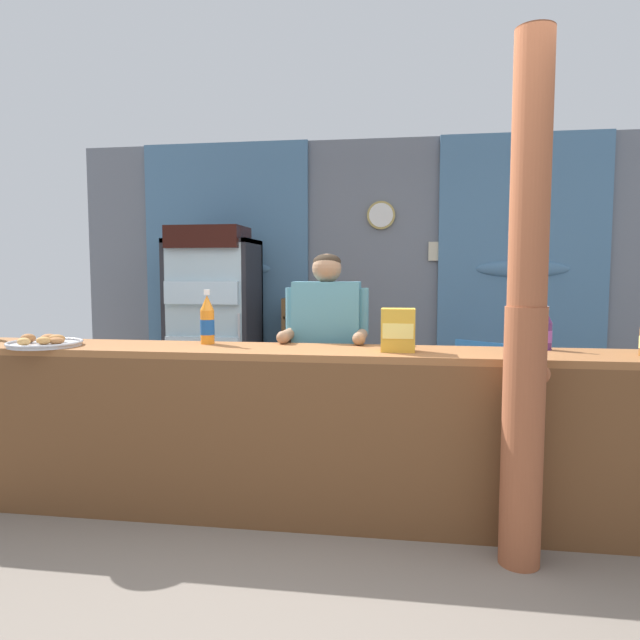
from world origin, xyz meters
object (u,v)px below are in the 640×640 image
bottle_shelf_rack (309,356)px  soda_bottle_grape_soda (546,331)px  pastry_tray (45,343)px  drink_fridge (213,316)px  stall_counter (313,418)px  snack_box_choco_powder (398,330)px  plastic_lawn_chair (486,384)px  shopkeeper (327,341)px  timber_post (526,318)px  soda_bottle_orange_soda (207,321)px

bottle_shelf_rack → soda_bottle_grape_soda: soda_bottle_grape_soda is taller
pastry_tray → drink_fridge: bearing=79.8°
soda_bottle_grape_soda → bottle_shelf_rack: bearing=130.7°
stall_counter → snack_box_choco_powder: 0.68m
plastic_lawn_chair → pastry_tray: (-2.78, -1.68, 0.51)m
plastic_lawn_chair → shopkeeper: size_ratio=0.56×
shopkeeper → pastry_tray: (-1.61, -0.57, 0.03)m
timber_post → plastic_lawn_chair: (0.12, 1.97, -0.71)m
soda_bottle_orange_soda → snack_box_choco_powder: size_ratio=1.40×
timber_post → snack_box_choco_powder: (-0.60, 0.37, -0.10)m
soda_bottle_orange_soda → snack_box_choco_powder: bearing=-8.0°
soda_bottle_orange_soda → bottle_shelf_rack: bearing=81.4°
drink_fridge → bottle_shelf_rack: drink_fridge is taller
soda_bottle_grape_soda → drink_fridge: bearing=146.1°
soda_bottle_grape_soda → snack_box_choco_powder: 0.84m
shopkeeper → soda_bottle_orange_soda: size_ratio=4.63×
stall_counter → soda_bottle_orange_soda: bearing=160.5°
plastic_lawn_chair → stall_counter: bearing=-124.9°
stall_counter → plastic_lawn_chair: 2.05m
stall_counter → bottle_shelf_rack: size_ratio=3.97×
pastry_tray → timber_post: bearing=-6.1°
snack_box_choco_powder → pastry_tray: (-2.07, -0.08, -0.10)m
bottle_shelf_rack → soda_bottle_grape_soda: 2.61m
soda_bottle_orange_soda → timber_post: bearing=-16.8°
plastic_lawn_chair → shopkeeper: 1.68m
plastic_lawn_chair → soda_bottle_orange_soda: 2.44m
shopkeeper → pastry_tray: bearing=-160.4°
soda_bottle_orange_soda → soda_bottle_grape_soda: (1.97, 0.02, -0.04)m
stall_counter → soda_bottle_grape_soda: bearing=11.7°
stall_counter → shopkeeper: size_ratio=3.02×
stall_counter → bottle_shelf_rack: 2.25m
soda_bottle_orange_soda → soda_bottle_grape_soda: bearing=0.6°
stall_counter → soda_bottle_grape_soda: size_ratio=18.81×
stall_counter → drink_fridge: 2.37m
shopkeeper → snack_box_choco_powder: 0.69m
shopkeeper → plastic_lawn_chair: bearing=43.3°
bottle_shelf_rack → snack_box_choco_powder: bearing=-68.2°
pastry_tray → shopkeeper: bearing=19.6°
stall_counter → snack_box_choco_powder: size_ratio=19.54×
stall_counter → soda_bottle_grape_soda: (1.28, 0.27, 0.48)m
timber_post → soda_bottle_grape_soda: bearing=67.9°
drink_fridge → soda_bottle_grape_soda: size_ratio=7.40×
bottle_shelf_rack → soda_bottle_orange_soda: bearing=-98.6°
plastic_lawn_chair → pastry_tray: size_ratio=2.04×
stall_counter → bottle_shelf_rack: bottle_shelf_rack is taller
timber_post → shopkeeper: bearing=141.0°
soda_bottle_grape_soda → pastry_tray: bearing=-174.8°
drink_fridge → stall_counter: bearing=-57.5°
shopkeeper → snack_box_choco_powder: shopkeeper is taller
timber_post → shopkeeper: 1.38m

